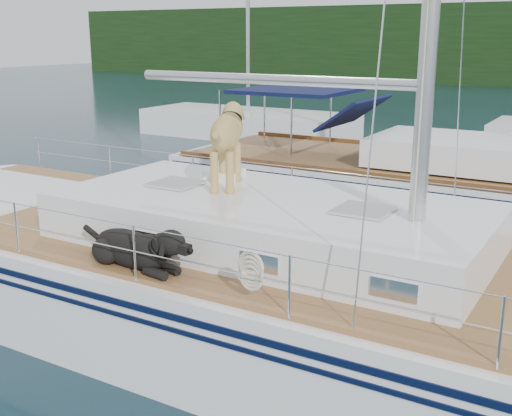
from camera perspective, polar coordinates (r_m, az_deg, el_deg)
The scene contains 4 objects.
ground at distance 8.70m, azimuth -3.56°, elevation -10.08°, with size 120.00×120.00×0.00m, color black.
main_sailboat at distance 8.38m, azimuth -3.14°, elevation -6.00°, with size 12.00×3.80×14.01m.
neighbor_sailboat at distance 13.71m, azimuth 15.92°, elevation 1.58°, with size 11.00×3.50×13.30m.
bg_boat_west at distance 24.20m, azimuth -0.69°, elevation 7.41°, with size 8.00×3.00×11.65m.
Camera 1 is at (4.46, -6.49, 3.70)m, focal length 45.00 mm.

